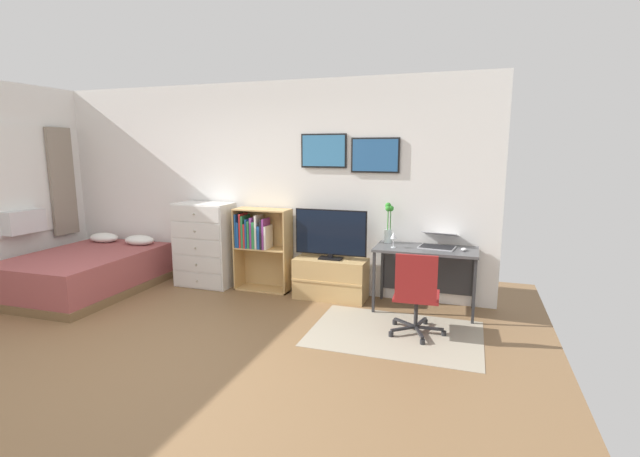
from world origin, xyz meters
name	(u,v)px	position (x,y,z in m)	size (l,w,h in m)	color
ground_plane	(140,360)	(0.00, 0.00, 0.00)	(7.20, 7.20, 0.00)	brown
wall_back_with_posters	(260,186)	(0.02, 2.43, 1.36)	(6.12, 0.09, 2.70)	white
area_rug	(395,333)	(2.05, 1.31, 0.00)	(1.70, 1.20, 0.01)	#9E937F
bed	(86,272)	(-2.02, 1.42, 0.26)	(1.45, 1.94, 0.64)	brown
dresser	(205,245)	(-0.69, 2.15, 0.57)	(0.77, 0.46, 1.13)	silver
bookshelf	(259,241)	(0.09, 2.22, 0.65)	(0.73, 0.30, 1.08)	tan
tv_stand	(331,278)	(1.10, 2.17, 0.25)	(0.90, 0.41, 0.51)	tan
television	(331,234)	(1.10, 2.15, 0.82)	(0.90, 0.16, 0.62)	black
desk	(426,259)	(2.25, 2.17, 0.60)	(1.14, 0.56, 0.74)	#4C4C4F
office_chair	(416,292)	(2.24, 1.31, 0.46)	(0.56, 0.58, 0.86)	#232326
laptop	(439,241)	(2.38, 2.22, 0.81)	(0.44, 0.47, 0.17)	#B7B7BC
computer_mouse	(464,249)	(2.66, 2.08, 0.76)	(0.06, 0.10, 0.03)	silver
bamboo_vase	(388,224)	(1.79, 2.25, 0.97)	(0.10, 0.09, 0.48)	silver
wine_glass	(394,236)	(1.89, 2.00, 0.87)	(0.07, 0.07, 0.18)	silver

